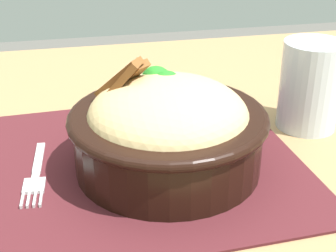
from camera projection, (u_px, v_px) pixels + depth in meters
table at (127, 223)px, 0.60m from camera, size 1.00×0.90×0.74m
placemat at (115, 165)px, 0.56m from camera, size 0.42×0.34×0.00m
bowl at (168, 127)px, 0.53m from camera, size 0.21×0.21×0.12m
fork at (36, 175)px, 0.54m from camera, size 0.02×0.13×0.00m
drinking_glass at (310, 91)px, 0.63m from camera, size 0.08×0.08×0.11m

